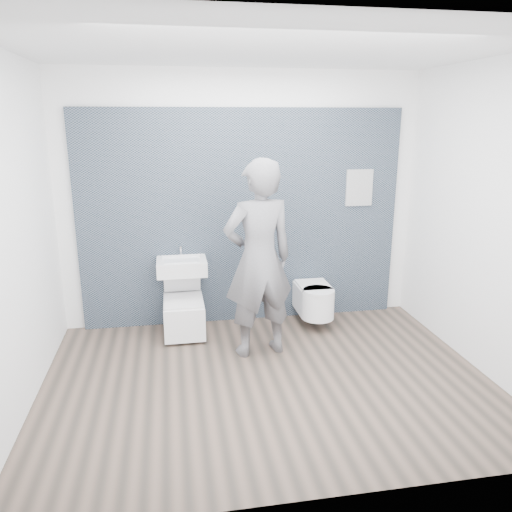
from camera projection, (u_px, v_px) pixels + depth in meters
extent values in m
plane|color=brown|center=(267.00, 379.00, 4.52)|extent=(4.00, 4.00, 0.00)
plane|color=white|center=(242.00, 200.00, 5.57)|extent=(4.00, 0.00, 4.00)
plane|color=white|center=(322.00, 287.00, 2.72)|extent=(4.00, 0.00, 4.00)
plane|color=white|center=(13.00, 238.00, 3.82)|extent=(0.00, 3.00, 3.00)
plane|color=white|center=(486.00, 220.00, 4.48)|extent=(0.00, 3.00, 3.00)
plane|color=white|center=(270.00, 48.00, 3.77)|extent=(4.00, 4.00, 0.00)
cube|color=black|center=(243.00, 318.00, 5.92)|extent=(3.60, 0.06, 2.40)
cube|color=white|center=(182.00, 266.00, 5.39)|extent=(0.53, 0.40, 0.16)
cube|color=silver|center=(181.00, 260.00, 5.35)|extent=(0.37, 0.26, 0.03)
cylinder|color=silver|center=(181.00, 250.00, 5.48)|extent=(0.02, 0.02, 0.13)
cylinder|color=silver|center=(181.00, 246.00, 5.42)|extent=(0.02, 0.09, 0.02)
cylinder|color=silver|center=(182.00, 273.00, 5.59)|extent=(0.04, 0.04, 0.11)
cube|color=white|center=(184.00, 316.00, 5.42)|extent=(0.43, 0.62, 0.36)
cylinder|color=silver|center=(184.00, 303.00, 5.34)|extent=(0.30, 0.30, 0.03)
cube|color=white|center=(183.00, 301.00, 5.33)|extent=(0.40, 0.49, 0.02)
cube|color=white|center=(182.00, 273.00, 5.51)|extent=(0.40, 0.12, 0.44)
cube|color=silver|center=(184.00, 318.00, 5.72)|extent=(0.11, 0.06, 0.08)
cube|color=white|center=(312.00, 298.00, 5.74)|extent=(0.37, 0.43, 0.31)
cylinder|color=white|center=(318.00, 305.00, 5.53)|extent=(0.37, 0.37, 0.31)
cube|color=white|center=(314.00, 285.00, 5.66)|extent=(0.35, 0.41, 0.03)
cylinder|color=white|center=(319.00, 291.00, 5.47)|extent=(0.35, 0.35, 0.03)
cube|color=silver|center=(308.00, 302.00, 5.94)|extent=(0.10, 0.06, 0.08)
cube|color=white|center=(352.00, 312.00, 6.10)|extent=(0.31, 0.03, 0.41)
imported|color=slate|center=(259.00, 260.00, 4.80)|extent=(0.79, 0.60, 1.94)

